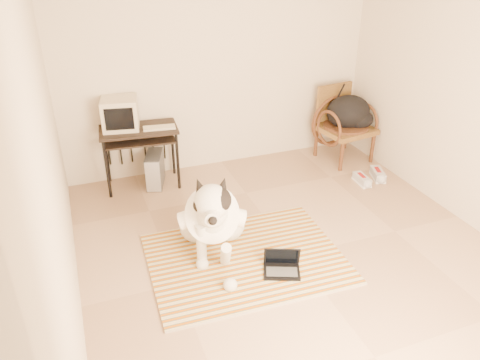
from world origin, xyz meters
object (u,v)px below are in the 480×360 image
crt_monitor (120,113)px  laptop (282,265)px  dog (212,217)px  pc_tower (155,169)px  rattan_chair (343,124)px  computer_desk (139,137)px  backpack (350,113)px

crt_monitor → laptop: bearing=-64.7°
dog → pc_tower: dog is taller
laptop → rattan_chair: (1.83, 1.99, 0.42)m
pc_tower → laptop: bearing=-70.8°
computer_desk → pc_tower: computer_desk is taller
laptop → pc_tower: (-0.73, 2.11, 0.13)m
dog → backpack: bearing=30.5°
computer_desk → crt_monitor: 0.35m
dog → rattan_chair: (2.32, 1.45, 0.10)m
pc_tower → crt_monitor: bearing=159.7°
computer_desk → backpack: size_ratio=1.54×
crt_monitor → rattan_chair: crt_monitor is taller
dog → computer_desk: (-0.38, 1.60, 0.25)m
rattan_chair → computer_desk: bearing=176.8°
pc_tower → rattan_chair: rattan_chair is taller
dog → laptop: dog is taller
pc_tower → rattan_chair: bearing=-2.7°
pc_tower → rattan_chair: size_ratio=0.48×
laptop → crt_monitor: crt_monitor is taller
laptop → backpack: bearing=45.7°
dog → laptop: (0.49, -0.54, -0.31)m
dog → pc_tower: 1.60m
dog → pc_tower: size_ratio=2.90×
computer_desk → laptop: bearing=-67.8°
backpack → crt_monitor: bearing=174.5°
dog → rattan_chair: rattan_chair is taller
dog → pc_tower: (-0.24, 1.57, -0.19)m
laptop → rattan_chair: 2.74m
pc_tower → backpack: 2.67m
crt_monitor → rattan_chair: (2.89, -0.24, -0.43)m
laptop → backpack: (1.89, 1.94, 0.58)m
laptop → crt_monitor: (-1.05, 2.23, 0.85)m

